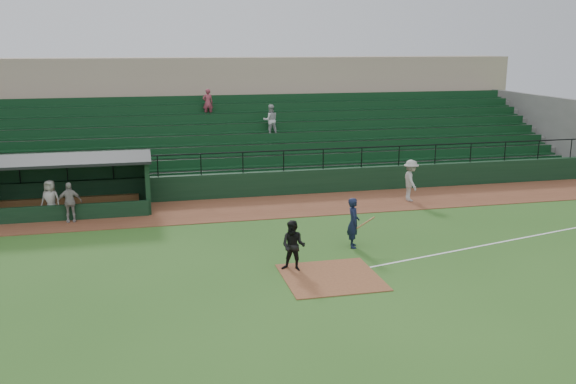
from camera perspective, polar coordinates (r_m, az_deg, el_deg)
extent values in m
plane|color=#2A551B|center=(20.82, 3.16, -6.87)|extent=(90.00, 90.00, 0.00)
cube|color=brown|center=(28.23, -1.39, -1.36)|extent=(40.00, 4.00, 0.03)
cube|color=brown|center=(19.92, 3.97, -7.79)|extent=(3.00, 3.00, 0.03)
cube|color=white|center=(25.15, 20.18, -4.09)|extent=(17.49, 4.44, 0.01)
cube|color=black|center=(30.19, -2.25, 0.75)|extent=(36.00, 0.35, 1.20)
cylinder|color=black|center=(29.88, -2.28, 3.75)|extent=(36.00, 0.06, 0.06)
cube|color=slate|center=(34.70, -3.81, 4.41)|extent=(36.00, 9.00, 3.60)
cube|color=#0E3317|center=(34.15, -3.69, 5.03)|extent=(34.56, 8.00, 4.05)
cube|color=slate|center=(41.57, 21.57, 5.41)|extent=(0.35, 9.50, 4.20)
cube|color=tan|center=(40.90, -5.35, 7.72)|extent=(38.00, 3.00, 6.40)
cube|color=slate|center=(38.88, -4.96, 8.18)|extent=(36.00, 2.00, 0.20)
imported|color=#BABABA|center=(34.56, -1.62, 6.60)|extent=(0.84, 0.66, 1.73)
imported|color=#953645|center=(35.96, -7.37, 8.11)|extent=(0.59, 0.39, 1.61)
cube|color=black|center=(30.04, -20.92, 0.88)|extent=(8.50, 0.20, 2.30)
cube|color=black|center=(28.48, -12.76, 0.79)|extent=(0.20, 2.60, 2.30)
cube|color=black|center=(28.55, -21.44, 2.70)|extent=(8.90, 3.20, 0.12)
cube|color=olive|center=(29.85, -20.87, -0.97)|extent=(7.65, 0.40, 0.50)
cube|color=black|center=(27.67, -21.47, -1.90)|extent=(8.50, 0.12, 0.70)
imported|color=black|center=(22.62, 6.02, -2.81)|extent=(0.58, 0.75, 1.84)
cylinder|color=olive|center=(22.56, 7.15, -2.80)|extent=(0.79, 0.34, 0.35)
imported|color=black|center=(20.19, 0.50, -4.97)|extent=(1.03, 0.96, 1.69)
imported|color=#A19C96|center=(29.58, 11.19, 1.04)|extent=(0.87, 1.34, 1.95)
imported|color=#A09B95|center=(27.17, -19.42, -0.87)|extent=(1.01, 0.49, 1.67)
imported|color=#A4A09A|center=(27.72, -20.95, -0.69)|extent=(0.96, 0.78, 1.70)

